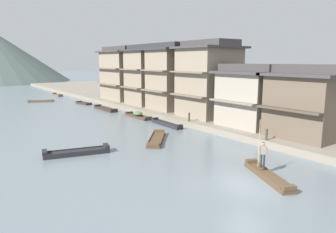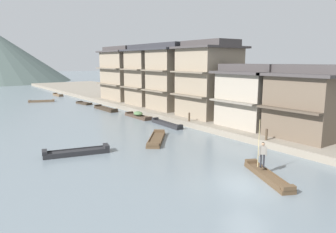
% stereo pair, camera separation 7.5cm
% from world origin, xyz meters
% --- Properties ---
extents(ground_plane, '(400.00, 400.00, 0.00)m').
position_xyz_m(ground_plane, '(0.00, 0.00, 0.00)').
color(ground_plane, slate).
extents(riverbank_right, '(18.00, 110.00, 0.58)m').
position_xyz_m(riverbank_right, '(16.49, 30.00, 0.29)').
color(riverbank_right, gray).
rests_on(riverbank_right, ground).
extents(boat_foreground_poled, '(2.86, 4.76, 0.48)m').
position_xyz_m(boat_foreground_poled, '(1.97, 0.07, 0.16)').
color(boat_foreground_poled, brown).
rests_on(boat_foreground_poled, ground).
extents(boatman_person, '(0.51, 0.39, 3.04)m').
position_xyz_m(boatman_person, '(2.27, 0.76, 1.49)').
color(boatman_person, black).
rests_on(boatman_person, boat_foreground_poled).
extents(boat_moored_nearest, '(1.01, 3.93, 0.49)m').
position_xyz_m(boat_moored_nearest, '(5.45, 53.30, 0.17)').
color(boat_moored_nearest, brown).
rests_on(boat_moored_nearest, ground).
extents(boat_moored_second, '(4.23, 4.71, 0.48)m').
position_xyz_m(boat_moored_second, '(1.54, 11.56, 0.15)').
color(boat_moored_second, brown).
rests_on(boat_moored_second, ground).
extents(boat_moored_third, '(4.31, 2.27, 0.38)m').
position_xyz_m(boat_moored_third, '(0.29, 45.42, 0.13)').
color(boat_moored_third, brown).
rests_on(boat_moored_third, ground).
extents(boat_moored_far, '(1.17, 5.04, 0.80)m').
position_xyz_m(boat_moored_far, '(6.12, 22.53, 0.27)').
color(boat_moored_far, '#423328').
rests_on(boat_moored_far, ground).
extents(boat_midriver_drifting, '(1.62, 3.61, 0.34)m').
position_xyz_m(boat_midriver_drifting, '(5.24, 38.55, 0.12)').
color(boat_midriver_drifting, '#33281E').
rests_on(boat_midriver_drifting, ground).
extents(boat_midriver_upstream, '(1.21, 5.71, 0.49)m').
position_xyz_m(boat_midriver_upstream, '(5.44, 30.62, 0.16)').
color(boat_midriver_upstream, '#33281E').
rests_on(boat_midriver_upstream, ground).
extents(boat_upstream_distant, '(4.98, 2.18, 0.57)m').
position_xyz_m(boat_upstream_distant, '(-5.66, 11.68, 0.18)').
color(boat_upstream_distant, '#232326').
rests_on(boat_upstream_distant, ground).
extents(boat_crossing_west, '(1.07, 5.30, 0.52)m').
position_xyz_m(boat_crossing_west, '(6.16, 16.46, 0.17)').
color(boat_crossing_west, '#232326').
rests_on(boat_crossing_west, ground).
extents(house_waterfront_nearest, '(6.70, 6.42, 6.14)m').
position_xyz_m(house_waterfront_nearest, '(11.78, 3.40, 3.59)').
color(house_waterfront_nearest, brown).
rests_on(house_waterfront_nearest, riverbank_right).
extents(house_waterfront_second, '(5.29, 6.30, 6.14)m').
position_xyz_m(house_waterfront_second, '(11.08, 9.36, 3.59)').
color(house_waterfront_second, gray).
rests_on(house_waterfront_second, riverbank_right).
extents(house_waterfront_tall, '(6.94, 6.50, 8.74)m').
position_xyz_m(house_waterfront_tall, '(11.90, 16.01, 4.89)').
color(house_waterfront_tall, gray).
rests_on(house_waterfront_tall, riverbank_right).
extents(house_waterfront_narrow, '(5.36, 6.00, 8.74)m').
position_xyz_m(house_waterfront_narrow, '(11.11, 22.92, 4.90)').
color(house_waterfront_narrow, gray).
rests_on(house_waterfront_narrow, riverbank_right).
extents(house_waterfront_far, '(5.51, 6.03, 8.74)m').
position_xyz_m(house_waterfront_far, '(11.18, 28.98, 4.90)').
color(house_waterfront_far, gray).
rests_on(house_waterfront_far, riverbank_right).
extents(house_waterfront_end, '(5.27, 8.38, 8.74)m').
position_xyz_m(house_waterfront_end, '(11.07, 36.61, 4.88)').
color(house_waterfront_end, gray).
rests_on(house_waterfront_end, riverbank_right).
extents(mooring_post_dock_near, '(0.20, 0.20, 0.93)m').
position_xyz_m(mooring_post_dock_near, '(7.84, 4.64, 1.05)').
color(mooring_post_dock_near, '#473828').
rests_on(mooring_post_dock_near, riverbank_right).
extents(mooring_post_dock_mid, '(0.20, 0.20, 0.94)m').
position_xyz_m(mooring_post_dock_mid, '(7.84, 14.62, 1.05)').
color(mooring_post_dock_mid, '#473828').
rests_on(mooring_post_dock_mid, riverbank_right).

